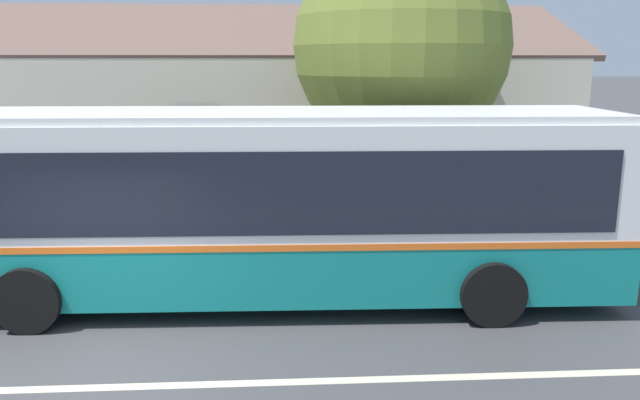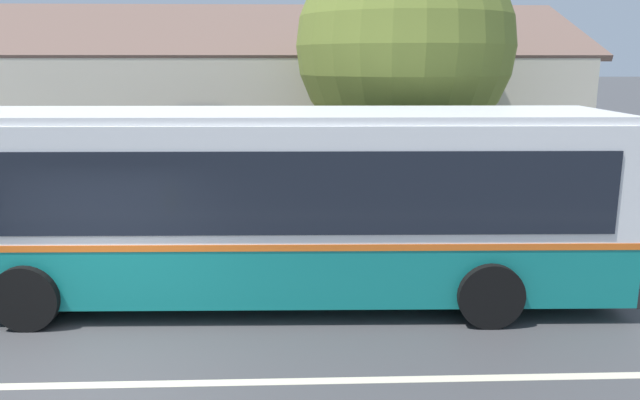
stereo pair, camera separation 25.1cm
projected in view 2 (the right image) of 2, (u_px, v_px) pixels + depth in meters
The scene contains 7 objects.
ground_plane at pixel (72, 386), 7.71m from camera, with size 300.00×300.00×0.00m, color #424244.
sidewalk_far at pixel (169, 242), 13.54m from camera, with size 60.00×3.00×0.15m, color #9E9E99.
lane_divider_stripe at pixel (72, 385), 7.71m from camera, with size 60.00×0.16×0.01m, color beige.
community_building at pixel (127, 120), 19.65m from camera, with size 26.42×8.82×6.64m.
transit_bus at pixel (253, 200), 10.24m from camera, with size 11.94×2.96×3.15m.
bench_down_street at pixel (163, 224), 13.09m from camera, with size 1.69×0.51×0.94m.
street_tree_primary at pixel (406, 54), 13.68m from camera, with size 4.79×4.79×6.64m.
Camera 2 is at (2.82, -7.13, 3.93)m, focal length 35.00 mm.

